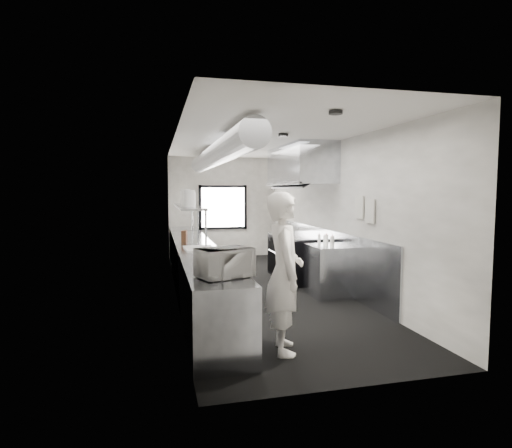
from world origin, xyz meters
TOP-DOWN VIEW (x-y plane):
  - floor at (0.00, 0.00)m, footprint 3.00×8.00m
  - ceiling at (0.00, 0.00)m, footprint 3.00×8.00m
  - wall_back at (0.00, 4.00)m, footprint 3.00×0.02m
  - wall_front at (0.00, -4.00)m, footprint 3.00×0.02m
  - wall_left at (-1.50, 0.00)m, footprint 0.02×8.00m
  - wall_right at (1.50, 0.00)m, footprint 0.02×8.00m
  - wall_cladding at (1.48, 0.30)m, footprint 0.03×5.50m
  - hvac_duct at (-0.70, 0.40)m, footprint 0.40×6.40m
  - service_window at (0.00, 3.96)m, footprint 1.36×0.05m
  - exhaust_hood at (1.10, 0.70)m, footprint 0.81×2.20m
  - prep_counter at (-1.15, -0.50)m, footprint 0.70×6.00m
  - pass_shelf at (-1.19, 1.00)m, footprint 0.45×3.00m
  - range at (1.04, 0.70)m, footprint 0.88×1.60m
  - bottle_station at (1.15, -0.70)m, footprint 0.65×0.80m
  - far_work_table at (-1.15, 3.20)m, footprint 0.70×1.20m
  - notice_sheet_a at (1.47, -1.20)m, footprint 0.02×0.28m
  - notice_sheet_b at (1.47, -1.55)m, footprint 0.02×0.28m
  - line_cook at (-0.40, -2.97)m, footprint 0.55×0.74m
  - microwave at (-1.09, -2.90)m, footprint 0.66×0.58m
  - deli_tub_a at (-1.28, -2.48)m, footprint 0.16×0.16m
  - deli_tub_b at (-1.33, -2.58)m, footprint 0.16×0.16m
  - newspaper at (-0.95, -1.81)m, footprint 0.35×0.41m
  - small_plate at (-1.06, -1.46)m, footprint 0.23×0.23m
  - pastry at (-1.06, -1.46)m, footprint 0.09×0.09m
  - cutting_board at (-1.13, -0.59)m, footprint 0.52×0.67m
  - knife_block at (-1.31, 0.43)m, footprint 0.13×0.21m
  - plate_stack_a at (-1.22, 0.30)m, footprint 0.30×0.30m
  - plate_stack_b at (-1.21, 0.57)m, footprint 0.28×0.28m
  - plate_stack_c at (-1.20, 1.16)m, footprint 0.28×0.28m
  - plate_stack_d at (-1.20, 1.71)m, footprint 0.28×0.28m
  - squeeze_bottle_a at (1.09, -0.98)m, footprint 0.08×0.08m
  - squeeze_bottle_b at (1.12, -0.89)m, footprint 0.06×0.06m
  - squeeze_bottle_c at (1.09, -0.73)m, footprint 0.08×0.08m
  - squeeze_bottle_d at (1.13, -0.58)m, footprint 0.07×0.07m
  - squeeze_bottle_e at (1.10, -0.37)m, footprint 0.06×0.06m

SIDE VIEW (x-z plane):
  - floor at x=0.00m, z-range -0.01..0.01m
  - prep_counter at x=-1.15m, z-range 0.00..0.90m
  - bottle_station at x=1.15m, z-range 0.00..0.90m
  - far_work_table at x=-1.15m, z-range 0.00..0.90m
  - range at x=1.04m, z-range 0.00..0.94m
  - wall_cladding at x=1.48m, z-range 0.00..1.10m
  - newspaper at x=-0.95m, z-range 0.90..0.91m
  - small_plate at x=-1.06m, z-range 0.90..0.92m
  - cutting_board at x=-1.13m, z-range 0.90..0.92m
  - line_cook at x=-0.40m, z-range 0.00..1.86m
  - deli_tub_b at x=-1.33m, z-range 0.90..0.99m
  - deli_tub_a at x=-1.28m, z-range 0.90..1.00m
  - pastry at x=-1.06m, z-range 0.92..1.00m
  - squeeze_bottle_e at x=1.10m, z-range 0.90..1.06m
  - squeeze_bottle_b at x=1.12m, z-range 0.90..1.06m
  - squeeze_bottle_d at x=1.13m, z-range 0.90..1.06m
  - squeeze_bottle_c at x=1.09m, z-range 0.90..1.10m
  - squeeze_bottle_a at x=1.09m, z-range 0.90..1.10m
  - knife_block at x=-1.31m, z-range 0.90..1.12m
  - microwave at x=-1.09m, z-range 0.90..1.23m
  - service_window at x=0.00m, z-range 0.77..2.02m
  - wall_back at x=0.00m, z-range 0.00..2.80m
  - wall_front at x=0.00m, z-range 0.00..2.80m
  - wall_left at x=-1.50m, z-range 0.00..2.80m
  - wall_right at x=1.50m, z-range 0.00..2.80m
  - pass_shelf at x=-1.19m, z-range 1.20..1.88m
  - notice_sheet_b at x=1.47m, z-range 1.36..1.74m
  - notice_sheet_a at x=1.47m, z-range 1.41..1.79m
  - plate_stack_a at x=-1.22m, z-range 1.57..1.84m
  - plate_stack_c at x=-1.20m, z-range 1.57..1.88m
  - plate_stack_b at x=-1.21m, z-range 1.57..1.88m
  - plate_stack_d at x=-1.20m, z-range 1.57..1.90m
  - exhaust_hood at x=1.10m, z-range 1.95..2.83m
  - hvac_duct at x=-0.70m, z-range 2.35..2.75m
  - ceiling at x=0.00m, z-range 2.79..2.80m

